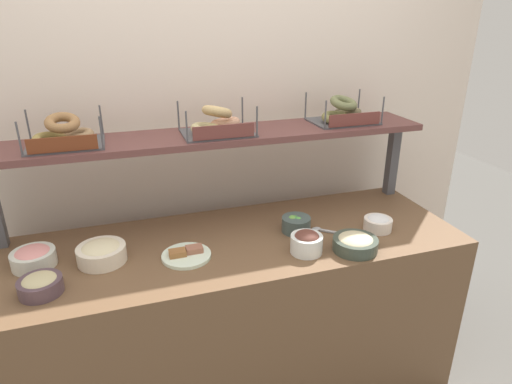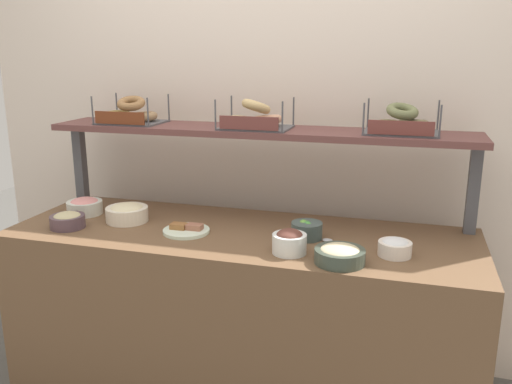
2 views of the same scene
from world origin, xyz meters
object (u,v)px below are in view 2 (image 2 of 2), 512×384
(bagel_basket_poppy, at_px, (401,123))
(bowl_hummus, at_px, (67,220))
(bowl_potato_salad, at_px, (126,213))
(bagel_basket_plain, at_px, (255,118))
(bowl_lox_spread, at_px, (85,206))
(bowl_cream_cheese, at_px, (395,247))
(bowl_chocolate_spread, at_px, (289,241))
(bagel_basket_everything, at_px, (131,114))
(serving_plate_white, at_px, (186,230))
(bowl_tuna_salad, at_px, (340,254))
(serving_spoon_near_plate, at_px, (334,243))
(bowl_veggie_mix, at_px, (306,230))

(bagel_basket_poppy, bearing_deg, bowl_hummus, -162.93)
(bowl_potato_salad, distance_m, bagel_basket_plain, 0.75)
(bowl_lox_spread, xyz_separation_m, bowl_cream_cheese, (1.50, -0.15, -0.00))
(bowl_chocolate_spread, height_order, bagel_basket_plain, bagel_basket_plain)
(bagel_basket_everything, bearing_deg, bowl_hummus, -105.82)
(bowl_potato_salad, bearing_deg, bagel_basket_everything, 109.38)
(serving_plate_white, bearing_deg, bowl_cream_cheese, -1.87)
(bowl_chocolate_spread, bearing_deg, bowl_tuna_salad, -13.19)
(serving_spoon_near_plate, bearing_deg, bowl_chocolate_spread, -137.52)
(bowl_chocolate_spread, bearing_deg, bowl_lox_spread, 167.59)
(serving_plate_white, xyz_separation_m, bagel_basket_poppy, (0.89, 0.35, 0.46))
(bowl_lox_spread, bearing_deg, bagel_basket_plain, 13.91)
(bowl_cream_cheese, relative_size, bagel_basket_poppy, 0.41)
(bowl_veggie_mix, height_order, bagel_basket_poppy, bagel_basket_poppy)
(serving_plate_white, height_order, bagel_basket_everything, bagel_basket_everything)
(bowl_chocolate_spread, xyz_separation_m, bagel_basket_plain, (-0.27, 0.44, 0.43))
(bowl_tuna_salad, xyz_separation_m, bowl_veggie_mix, (-0.17, 0.24, 0.00))
(bowl_potato_salad, relative_size, bagel_basket_everything, 0.64)
(bowl_lox_spread, height_order, bowl_hummus, bowl_lox_spread)
(bowl_veggie_mix, xyz_separation_m, serving_plate_white, (-0.53, -0.07, -0.03))
(bowl_chocolate_spread, bearing_deg, bowl_veggie_mix, 80.35)
(bowl_lox_spread, bearing_deg, bowl_hummus, -77.07)
(bowl_cream_cheese, relative_size, bagel_basket_everything, 0.42)
(bowl_chocolate_spread, bearing_deg, bagel_basket_plain, 121.60)
(serving_plate_white, bearing_deg, bowl_potato_salad, 168.30)
(bowl_tuna_salad, relative_size, bagel_basket_plain, 0.60)
(bowl_chocolate_spread, height_order, bowl_veggie_mix, bowl_chocolate_spread)
(bowl_lox_spread, xyz_separation_m, bowl_chocolate_spread, (1.09, -0.24, 0.01))
(bowl_potato_salad, bearing_deg, bowl_hummus, -143.74)
(bowl_tuna_salad, distance_m, bowl_hummus, 1.25)
(bowl_tuna_salad, bearing_deg, bowl_hummus, 176.39)
(serving_plate_white, relative_size, serving_spoon_near_plate, 1.39)
(bagel_basket_everything, bearing_deg, bowl_tuna_salad, -23.90)
(bowl_potato_salad, height_order, bowl_hummus, bowl_potato_salad)
(serving_spoon_near_plate, relative_size, bagel_basket_everything, 0.48)
(bowl_chocolate_spread, xyz_separation_m, serving_spoon_near_plate, (0.16, 0.14, -0.04))
(serving_spoon_near_plate, bearing_deg, bowl_veggie_mix, 160.11)
(bowl_chocolate_spread, distance_m, bagel_basket_everything, 1.11)
(bowl_lox_spread, relative_size, serving_spoon_near_plate, 1.15)
(serving_spoon_near_plate, xyz_separation_m, bagel_basket_plain, (-0.43, 0.30, 0.47))
(bagel_basket_plain, bearing_deg, bowl_potato_salad, -155.32)
(bowl_cream_cheese, distance_m, bagel_basket_everything, 1.45)
(serving_spoon_near_plate, bearing_deg, bagel_basket_plain, 145.28)
(bowl_cream_cheese, bearing_deg, bagel_basket_poppy, 92.34)
(serving_plate_white, xyz_separation_m, bagel_basket_plain, (0.22, 0.33, 0.47))
(bowl_lox_spread, bearing_deg, bowl_veggie_mix, -2.55)
(bowl_cream_cheese, bearing_deg, serving_spoon_near_plate, 167.11)
(serving_spoon_near_plate, bearing_deg, serving_plate_white, -177.61)
(bowl_potato_salad, xyz_separation_m, bowl_veggie_mix, (0.86, 0.00, -0.00))
(bowl_tuna_salad, xyz_separation_m, bowl_chocolate_spread, (-0.21, 0.05, 0.01))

